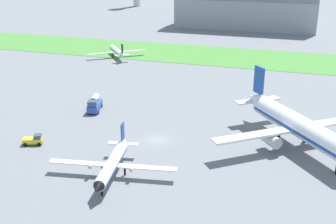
{
  "coord_description": "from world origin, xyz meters",
  "views": [
    {
      "loc": [
        25.62,
        -72.6,
        34.71
      ],
      "look_at": [
        -0.03,
        7.53,
        3.0
      ],
      "focal_mm": 46.99,
      "sensor_mm": 36.0,
      "label": 1
    }
  ],
  "objects_px": {
    "airplane_midfield_jet": "(297,125)",
    "pushback_tug_near_gate": "(34,140)",
    "airplane_foreground_turboprop": "(112,163)",
    "fuel_truck_by_runway": "(94,104)",
    "airplane_taxiing_turboprop": "(117,51)"
  },
  "relations": [
    {
      "from": "airplane_midfield_jet",
      "to": "pushback_tug_near_gate",
      "type": "height_order",
      "value": "airplane_midfield_jet"
    },
    {
      "from": "airplane_taxiing_turboprop",
      "to": "pushback_tug_near_gate",
      "type": "height_order",
      "value": "airplane_taxiing_turboprop"
    },
    {
      "from": "pushback_tug_near_gate",
      "to": "fuel_truck_by_runway",
      "type": "height_order",
      "value": "fuel_truck_by_runway"
    },
    {
      "from": "pushback_tug_near_gate",
      "to": "airplane_midfield_jet",
      "type": "bearing_deg",
      "value": -5.04
    },
    {
      "from": "airplane_taxiing_turboprop",
      "to": "airplane_foreground_turboprop",
      "type": "height_order",
      "value": "airplane_foreground_turboprop"
    },
    {
      "from": "airplane_midfield_jet",
      "to": "airplane_foreground_turboprop",
      "type": "height_order",
      "value": "airplane_midfield_jet"
    },
    {
      "from": "airplane_midfield_jet",
      "to": "pushback_tug_near_gate",
      "type": "relative_size",
      "value": 7.06
    },
    {
      "from": "airplane_midfield_jet",
      "to": "airplane_taxiing_turboprop",
      "type": "relative_size",
      "value": 1.78
    },
    {
      "from": "fuel_truck_by_runway",
      "to": "airplane_midfield_jet",
      "type": "bearing_deg",
      "value": 65.96
    },
    {
      "from": "airplane_foreground_turboprop",
      "to": "fuel_truck_by_runway",
      "type": "bearing_deg",
      "value": -157.41
    },
    {
      "from": "airplane_foreground_turboprop",
      "to": "pushback_tug_near_gate",
      "type": "height_order",
      "value": "airplane_foreground_turboprop"
    },
    {
      "from": "airplane_midfield_jet",
      "to": "pushback_tug_near_gate",
      "type": "distance_m",
      "value": 48.73
    },
    {
      "from": "airplane_foreground_turboprop",
      "to": "pushback_tug_near_gate",
      "type": "bearing_deg",
      "value": -118.54
    },
    {
      "from": "airplane_foreground_turboprop",
      "to": "fuel_truck_by_runway",
      "type": "relative_size",
      "value": 3.02
    },
    {
      "from": "airplane_taxiing_turboprop",
      "to": "fuel_truck_by_runway",
      "type": "xyz_separation_m",
      "value": [
        15.89,
        -48.27,
        -0.55
      ]
    }
  ]
}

